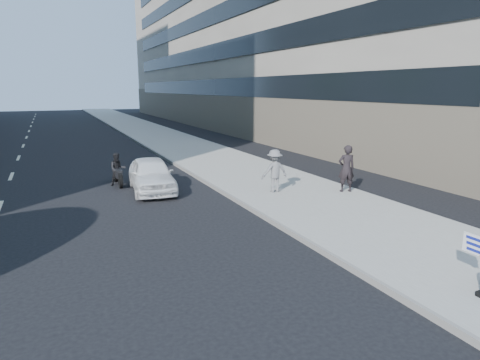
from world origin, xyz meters
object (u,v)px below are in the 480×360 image
pedestrian_woman (346,169)px  motorcycle (118,171)px  white_sedan_near (151,174)px  jogger (275,171)px

pedestrian_woman → motorcycle: 9.60m
pedestrian_woman → white_sedan_near: (-6.80, 3.79, -0.38)m
pedestrian_woman → motorcycle: bearing=-19.8°
jogger → white_sedan_near: 5.02m
pedestrian_woman → motorcycle: (-7.89, 5.45, -0.43)m
white_sedan_near → jogger: bearing=-27.6°
white_sedan_near → motorcycle: 1.99m
white_sedan_near → motorcycle: motorcycle is taller
jogger → pedestrian_woman: bearing=158.4°
white_sedan_near → pedestrian_woman: bearing=-24.2°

